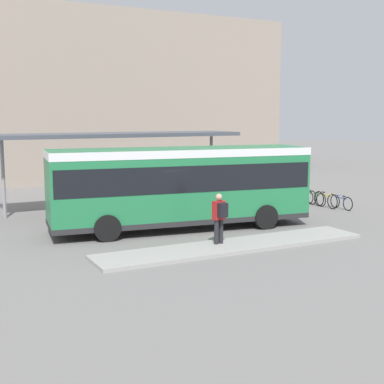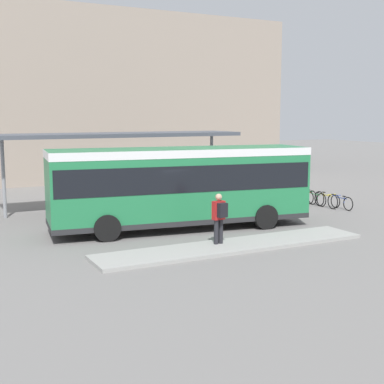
% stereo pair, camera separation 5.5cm
% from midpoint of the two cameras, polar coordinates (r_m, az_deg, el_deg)
% --- Properties ---
extents(ground_plane, '(120.00, 120.00, 0.00)m').
position_cam_midpoint_polar(ground_plane, '(21.38, -1.15, -3.93)').
color(ground_plane, slate).
extents(curb_island, '(9.85, 1.80, 0.12)m').
position_cam_midpoint_polar(curb_island, '(18.40, 4.53, -5.75)').
color(curb_island, '#9E9E99').
rests_on(curb_island, ground_plane).
extents(city_bus, '(10.47, 3.83, 3.21)m').
position_cam_midpoint_polar(city_bus, '(21.07, -1.14, 1.07)').
color(city_bus, '#237A47').
rests_on(city_bus, ground_plane).
extents(pedestrian_waiting, '(0.45, 0.48, 1.73)m').
position_cam_midpoint_polar(pedestrian_waiting, '(18.19, 3.02, -2.50)').
color(pedestrian_waiting, '#232328').
rests_on(pedestrian_waiting, curb_island).
extents(bicycle_blue, '(0.48, 1.56, 0.68)m').
position_cam_midpoint_polar(bicycle_blue, '(26.69, 15.73, -1.06)').
color(bicycle_blue, black).
rests_on(bicycle_blue, ground_plane).
extents(bicycle_yellow, '(0.48, 1.76, 0.76)m').
position_cam_midpoint_polar(bicycle_yellow, '(26.99, 14.15, -0.81)').
color(bicycle_yellow, black).
rests_on(bicycle_yellow, ground_plane).
extents(bicycle_green, '(0.48, 1.62, 0.70)m').
position_cam_midpoint_polar(bicycle_green, '(27.52, 13.06, -0.67)').
color(bicycle_green, black).
rests_on(bicycle_green, ground_plane).
extents(bicycle_orange, '(0.48, 1.72, 0.74)m').
position_cam_midpoint_polar(bicycle_orange, '(28.11, 12.17, -0.42)').
color(bicycle_orange, black).
rests_on(bicycle_orange, ground_plane).
extents(station_shelter, '(12.25, 2.71, 3.65)m').
position_cam_midpoint_polar(station_shelter, '(25.82, -8.02, 5.94)').
color(station_shelter, '#4C515B').
rests_on(station_shelter, ground_plane).
extents(station_building, '(29.12, 13.63, 11.57)m').
position_cam_midpoint_polar(station_building, '(42.65, -12.54, 9.74)').
color(station_building, gray).
rests_on(station_building, ground_plane).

